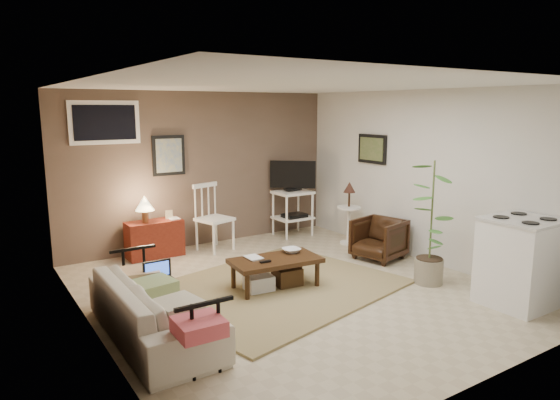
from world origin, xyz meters
TOP-DOWN VIEW (x-y plane):
  - floor at (0.00, 0.00)m, footprint 5.00×5.00m
  - art_back at (-0.55, 2.48)m, footprint 0.50×0.03m
  - art_right at (2.23, 1.05)m, footprint 0.03×0.60m
  - window at (-1.45, 2.48)m, footprint 0.96×0.03m
  - rug at (-0.14, 0.16)m, footprint 3.21×2.79m
  - coffee_table at (-0.15, 0.15)m, footprint 1.11×0.65m
  - sofa at (-1.80, -0.29)m, footprint 0.56×1.91m
  - sofa_pillows at (-1.75, -0.51)m, footprint 0.37×1.81m
  - sofa_end_rails at (-1.69, -0.29)m, footprint 0.51×1.91m
  - laptop at (-1.62, 0.04)m, footprint 0.29×0.21m
  - red_console at (-0.92, 2.23)m, footprint 0.80×0.36m
  - spindle_chair at (-0.02, 2.09)m, footprint 0.57×0.57m
  - tv_stand at (1.50, 2.16)m, footprint 0.61×0.55m
  - side_table at (1.94, 1.23)m, footprint 0.37×0.37m
  - armchair at (1.76, 0.36)m, footprint 0.72×0.75m
  - potted_plant at (1.56, -0.72)m, footprint 0.39×0.39m
  - stove at (1.85, -1.72)m, footprint 0.75×0.70m
  - bowl at (0.16, 0.25)m, footprint 0.22×0.06m
  - book_table at (-0.45, 0.30)m, footprint 0.17×0.02m
  - book_console at (-0.69, 2.20)m, footprint 0.15×0.02m

SIDE VIEW (x-z plane):
  - floor at x=0.00m, z-range 0.00..0.00m
  - rug at x=-0.14m, z-range 0.00..0.03m
  - coffee_table at x=-0.15m, z-range 0.02..0.43m
  - red_console at x=-0.92m, z-range -0.14..0.78m
  - sofa_end_rails at x=-1.69m, z-range 0.00..0.64m
  - armchair at x=1.76m, z-range 0.00..0.65m
  - sofa at x=-1.80m, z-range 0.00..0.75m
  - sofa_pillows at x=-1.75m, z-range 0.39..0.52m
  - spindle_chair at x=-0.02m, z-range -0.03..0.99m
  - laptop at x=-1.62m, z-range 0.38..0.58m
  - stove at x=1.85m, z-range 0.00..0.98m
  - bowl at x=0.16m, z-range 0.38..0.60m
  - book_table at x=-0.45m, z-range 0.38..0.61m
  - side_table at x=1.94m, z-range 0.12..1.12m
  - book_console at x=-0.69m, z-range 0.53..0.74m
  - tv_stand at x=1.50m, z-range 0.04..1.32m
  - potted_plant at x=1.56m, z-range 0.05..1.61m
  - art_back at x=-0.55m, z-range 1.15..1.75m
  - art_right at x=2.23m, z-range 1.29..1.75m
  - window at x=-1.45m, z-range 1.65..2.25m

